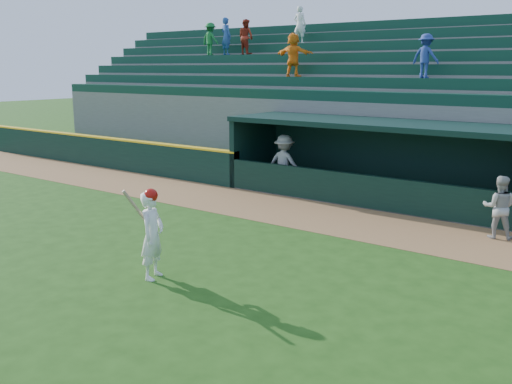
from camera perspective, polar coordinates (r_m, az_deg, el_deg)
ground at (r=12.06m, az=-4.58°, el=-7.36°), size 120.00×120.00×0.00m
warning_track at (r=15.90m, az=7.12°, el=-2.53°), size 40.00×3.00×0.01m
field_wall_left at (r=25.09m, az=-15.95°, el=3.93°), size 15.50×0.30×1.20m
wall_stripe_left at (r=25.01m, az=-16.03°, el=5.36°), size 15.50×0.32×0.06m
dugout_player_front at (r=14.91m, az=23.12°, el=-1.41°), size 0.87×0.75×1.54m
dugout_player_inside at (r=19.02m, az=2.86°, el=2.89°), size 1.26×0.78×1.89m
dugout at (r=18.35m, az=12.04°, el=3.60°), size 9.40×2.80×2.46m
stands at (r=22.44m, az=17.14°, el=7.56°), size 34.50×6.25×7.58m
batter_at_plate at (r=11.27m, az=-10.34°, el=-4.11°), size 0.62×0.82×1.81m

